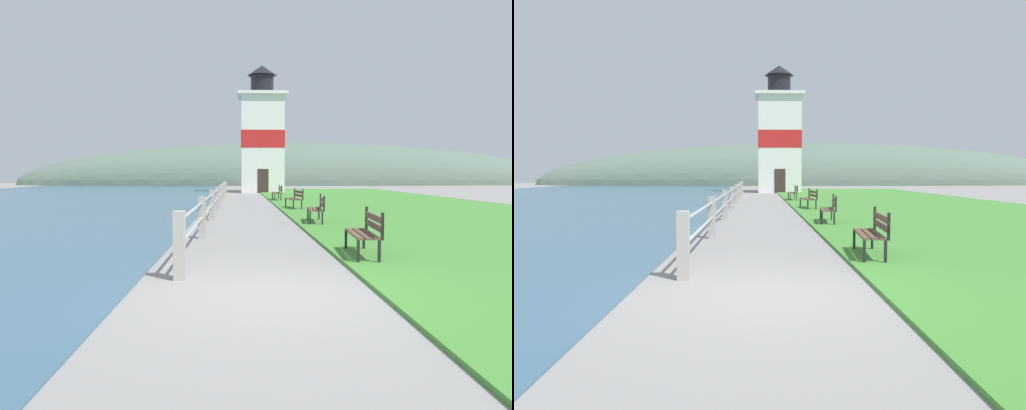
% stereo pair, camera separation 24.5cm
% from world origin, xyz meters
% --- Properties ---
extents(ground_plane, '(160.00, 160.00, 0.00)m').
position_xyz_m(ground_plane, '(0.00, 0.00, 0.00)').
color(ground_plane, gray).
extents(grass_verge, '(12.00, 53.37, 0.06)m').
position_xyz_m(grass_verge, '(7.44, 17.79, 0.03)').
color(grass_verge, '#428433').
rests_on(grass_verge, ground_plane).
extents(seawall_railing, '(0.18, 29.42, 1.06)m').
position_xyz_m(seawall_railing, '(-1.34, 15.62, 0.62)').
color(seawall_railing, '#A8A399').
rests_on(seawall_railing, ground_plane).
extents(park_bench_near, '(0.60, 1.67, 0.94)m').
position_xyz_m(park_bench_near, '(2.02, 2.86, 0.54)').
color(park_bench_near, brown).
rests_on(park_bench_near, ground_plane).
extents(park_bench_midway, '(0.64, 1.75, 0.94)m').
position_xyz_m(park_bench_midway, '(2.14, 9.42, 0.54)').
color(park_bench_midway, brown).
rests_on(park_bench_midway, ground_plane).
extents(park_bench_far, '(0.65, 1.78, 0.94)m').
position_xyz_m(park_bench_far, '(2.18, 15.95, 0.54)').
color(park_bench_far, brown).
rests_on(park_bench_far, ground_plane).
extents(park_bench_by_lighthouse, '(0.48, 1.97, 0.94)m').
position_xyz_m(park_bench_by_lighthouse, '(1.98, 23.21, 0.54)').
color(park_bench_by_lighthouse, brown).
rests_on(park_bench_by_lighthouse, ground_plane).
extents(lighthouse, '(4.14, 4.14, 10.86)m').
position_xyz_m(lighthouse, '(1.68, 36.65, 4.73)').
color(lighthouse, white).
rests_on(lighthouse, ground_plane).
extents(distant_hillside, '(80.00, 16.00, 12.00)m').
position_xyz_m(distant_hillside, '(8.00, 65.58, 0.00)').
color(distant_hillside, '#566B5B').
rests_on(distant_hillside, ground_plane).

